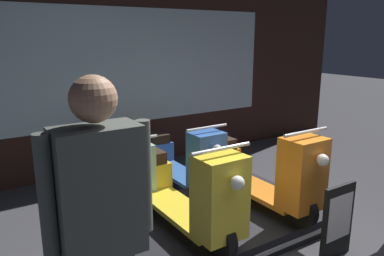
{
  "coord_description": "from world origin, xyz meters",
  "views": [
    {
      "loc": [
        -2.32,
        -1.84,
        1.99
      ],
      "look_at": [
        -0.05,
        1.67,
        0.96
      ],
      "focal_mm": 35.0,
      "sensor_mm": 36.0,
      "label": 1
    }
  ],
  "objects_px": {
    "scooter_display_left": "(181,190)",
    "scooter_backrow_1": "(180,160)",
    "scooter_display_right": "(258,171)",
    "price_sign_board": "(338,221)",
    "scooter_backrow_0": "(114,173)",
    "person_left_browsing": "(101,216)"
  },
  "relations": [
    {
      "from": "scooter_display_left",
      "to": "scooter_backrow_1",
      "type": "height_order",
      "value": "scooter_display_left"
    },
    {
      "from": "scooter_display_right",
      "to": "price_sign_board",
      "type": "relative_size",
      "value": 2.5
    },
    {
      "from": "scooter_backrow_1",
      "to": "scooter_backrow_0",
      "type": "bearing_deg",
      "value": 180.0
    },
    {
      "from": "scooter_backrow_1",
      "to": "scooter_display_right",
      "type": "bearing_deg",
      "value": -79.95
    },
    {
      "from": "scooter_backrow_1",
      "to": "price_sign_board",
      "type": "distance_m",
      "value": 2.24
    },
    {
      "from": "scooter_display_right",
      "to": "price_sign_board",
      "type": "bearing_deg",
      "value": -84.1
    },
    {
      "from": "scooter_backrow_0",
      "to": "person_left_browsing",
      "type": "distance_m",
      "value": 2.62
    },
    {
      "from": "scooter_display_left",
      "to": "scooter_display_right",
      "type": "height_order",
      "value": "same"
    },
    {
      "from": "person_left_browsing",
      "to": "price_sign_board",
      "type": "relative_size",
      "value": 2.55
    },
    {
      "from": "scooter_backrow_0",
      "to": "scooter_display_left",
      "type": "bearing_deg",
      "value": -81.14
    },
    {
      "from": "scooter_display_left",
      "to": "scooter_display_right",
      "type": "relative_size",
      "value": 1.0
    },
    {
      "from": "scooter_display_right",
      "to": "person_left_browsing",
      "type": "relative_size",
      "value": 0.98
    },
    {
      "from": "scooter_display_left",
      "to": "scooter_backrow_0",
      "type": "height_order",
      "value": "scooter_display_left"
    },
    {
      "from": "scooter_display_right",
      "to": "scooter_backrow_0",
      "type": "relative_size",
      "value": 1.0
    },
    {
      "from": "scooter_display_left",
      "to": "scooter_display_right",
      "type": "bearing_deg",
      "value": 0.0
    },
    {
      "from": "scooter_display_right",
      "to": "scooter_backrow_1",
      "type": "relative_size",
      "value": 1.0
    },
    {
      "from": "person_left_browsing",
      "to": "scooter_backrow_0",
      "type": "bearing_deg",
      "value": 67.96
    },
    {
      "from": "scooter_display_right",
      "to": "scooter_backrow_1",
      "type": "xyz_separation_m",
      "value": [
        -0.22,
        1.26,
        -0.19
      ]
    },
    {
      "from": "scooter_display_right",
      "to": "price_sign_board",
      "type": "height_order",
      "value": "scooter_display_right"
    },
    {
      "from": "scooter_display_left",
      "to": "person_left_browsing",
      "type": "height_order",
      "value": "person_left_browsing"
    },
    {
      "from": "scooter_backrow_1",
      "to": "price_sign_board",
      "type": "height_order",
      "value": "scooter_backrow_1"
    },
    {
      "from": "scooter_backrow_1",
      "to": "scooter_display_left",
      "type": "bearing_deg",
      "value": -120.82
    }
  ]
}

